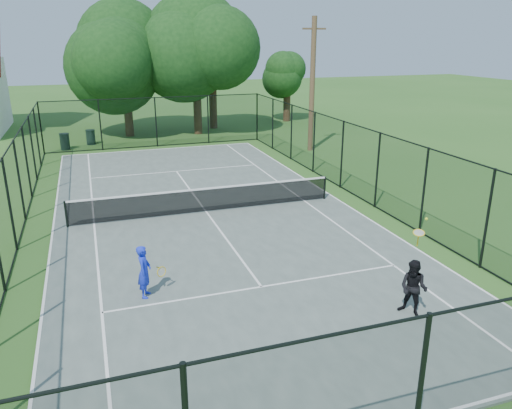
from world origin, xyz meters
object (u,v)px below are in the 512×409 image
object	(u,v)px
tennis_net	(206,199)
utility_pole	(312,85)
trash_bin_left	(65,142)
trash_bin_right	(91,137)
player_blue	(144,271)
player_black	(414,288)

from	to	relation	value
tennis_net	utility_pole	size ratio (longest dim) A/B	1.34
trash_bin_left	trash_bin_right	bearing A→B (deg)	36.88
trash_bin_left	utility_pole	distance (m)	15.02
player_blue	player_black	distance (m)	6.64
utility_pole	player_black	bearing A→B (deg)	-107.17
trash_bin_right	player_black	bearing A→B (deg)	-74.01
tennis_net	utility_pole	xyz separation A→B (m)	(8.48, 9.00, 3.25)
trash_bin_left	player_black	world-z (taller)	player_black
trash_bin_right	player_black	size ratio (longest dim) A/B	0.40
utility_pole	player_black	world-z (taller)	utility_pole
trash_bin_left	player_blue	distance (m)	19.85
utility_pole	trash_bin_left	bearing A→B (deg)	160.83
utility_pole	tennis_net	bearing A→B (deg)	-133.29
trash_bin_left	player_blue	world-z (taller)	player_blue
tennis_net	trash_bin_left	distance (m)	14.81
trash_bin_left	player_black	size ratio (longest dim) A/B	0.42
trash_bin_right	player_black	distance (m)	24.75
trash_bin_right	player_blue	distance (m)	20.85
trash_bin_right	utility_pole	bearing A→B (deg)	-25.68
trash_bin_left	player_black	xyz separation A→B (m)	(8.32, -22.67, 0.27)
tennis_net	player_blue	distance (m)	6.61
player_blue	trash_bin_right	bearing A→B (deg)	92.41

